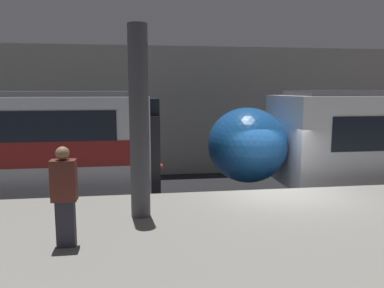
# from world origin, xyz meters

# --- Properties ---
(ground_plane) EXTENTS (120.00, 120.00, 0.00)m
(ground_plane) POSITION_xyz_m (0.00, 0.00, 0.00)
(ground_plane) COLOR black
(platform) EXTENTS (40.00, 4.85, 1.13)m
(platform) POSITION_xyz_m (0.00, -2.43, 0.57)
(platform) COLOR gray
(platform) RESTS_ON ground
(station_rear_barrier) EXTENTS (50.00, 0.15, 5.38)m
(station_rear_barrier) POSITION_xyz_m (0.00, 7.02, 2.69)
(station_rear_barrier) COLOR #9E998E
(station_rear_barrier) RESTS_ON ground
(support_pillar_near) EXTENTS (0.37, 0.37, 3.66)m
(support_pillar_near) POSITION_xyz_m (-3.40, -1.53, 2.97)
(support_pillar_near) COLOR #47474C
(support_pillar_near) RESTS_ON platform
(person_waiting) EXTENTS (0.38, 0.24, 1.60)m
(person_waiting) POSITION_xyz_m (-4.57, -2.82, 1.97)
(person_waiting) COLOR #2D2D38
(person_waiting) RESTS_ON platform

